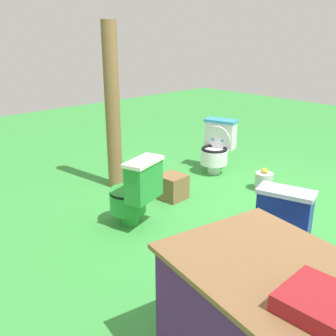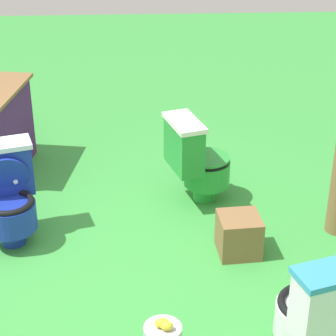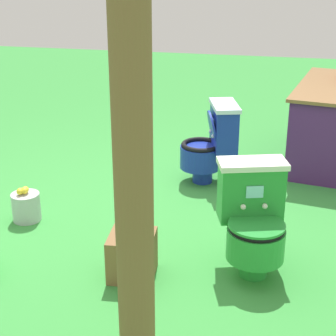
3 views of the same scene
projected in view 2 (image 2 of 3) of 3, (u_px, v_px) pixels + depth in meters
ground at (100, 276)px, 4.42m from camera, size 14.00×14.00×0.00m
toilet_white at (318, 311)px, 3.54m from camera, size 0.53×0.59×0.73m
toilet_green at (197, 160)px, 5.15m from camera, size 0.59×0.53×0.73m
toilet_blue at (7, 194)px, 4.67m from camera, size 0.53×0.59×0.73m
small_crate at (239, 235)px, 4.61m from camera, size 0.31×0.31×0.29m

